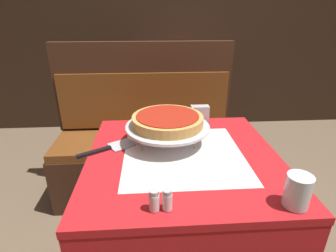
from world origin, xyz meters
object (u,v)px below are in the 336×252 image
at_px(pizza_pan_stand, 168,127).
at_px(condiment_caddy, 179,68).
at_px(pepper_shaker, 167,200).
at_px(dining_table_front, 183,177).
at_px(booth_bench, 146,152).
at_px(napkin_holder, 200,114).
at_px(dining_table_rear, 179,82).
at_px(deep_dish_pizza, 168,120).
at_px(pizza_server, 108,148).
at_px(salt_shaker, 154,200).
at_px(water_glass_near, 298,191).

distance_m(pizza_pan_stand, condiment_caddy, 1.57).
bearing_deg(pepper_shaker, condiment_caddy, 82.86).
height_order(dining_table_front, condiment_caddy, condiment_caddy).
bearing_deg(pizza_pan_stand, condiment_caddy, 81.93).
bearing_deg(pizza_pan_stand, booth_bench, 100.31).
bearing_deg(dining_table_front, booth_bench, 103.02).
bearing_deg(condiment_caddy, booth_bench, -111.48).
bearing_deg(napkin_holder, condiment_caddy, 88.95).
height_order(pepper_shaker, napkin_holder, napkin_holder).
height_order(dining_table_front, dining_table_rear, dining_table_front).
relative_size(dining_table_front, deep_dish_pizza, 2.53).
bearing_deg(condiment_caddy, pizza_server, -107.01).
bearing_deg(salt_shaker, deep_dish_pizza, 81.07).
distance_m(salt_shaker, napkin_holder, 0.75).
relative_size(dining_table_front, pizza_server, 3.26).
bearing_deg(pizza_server, pizza_pan_stand, 10.29).
distance_m(pizza_server, pepper_shaker, 0.47).
bearing_deg(pizza_server, dining_table_front, -11.70).
relative_size(napkin_holder, condiment_caddy, 0.56).
height_order(booth_bench, salt_shaker, booth_bench).
distance_m(dining_table_front, pizza_pan_stand, 0.24).
xyz_separation_m(dining_table_rear, pizza_server, (-0.49, -1.61, 0.11)).
relative_size(pizza_server, condiment_caddy, 1.42).
bearing_deg(dining_table_front, salt_shaker, -111.37).
bearing_deg(pizza_pan_stand, napkin_holder, 51.65).
xyz_separation_m(pizza_pan_stand, deep_dish_pizza, (0.00, -0.00, 0.03)).
bearing_deg(pizza_server, salt_shaker, -63.98).
height_order(pizza_pan_stand, condiment_caddy, condiment_caddy).
height_order(pizza_server, condiment_caddy, condiment_caddy).
distance_m(dining_table_front, pepper_shaker, 0.38).
distance_m(pizza_server, napkin_holder, 0.56).
height_order(deep_dish_pizza, pizza_server, deep_dish_pizza).
relative_size(dining_table_front, water_glass_near, 7.47).
bearing_deg(napkin_holder, deep_dish_pizza, -128.35).
bearing_deg(condiment_caddy, salt_shaker, -98.27).
bearing_deg(condiment_caddy, pepper_shaker, -97.14).
height_order(pizza_server, napkin_holder, napkin_holder).
bearing_deg(pizza_pan_stand, deep_dish_pizza, -45.00).
xyz_separation_m(pizza_pan_stand, pizza_server, (-0.27, -0.05, -0.07)).
xyz_separation_m(water_glass_near, condiment_caddy, (-0.15, 2.02, -0.01)).
distance_m(pepper_shaker, condiment_caddy, 2.03).
relative_size(pepper_shaker, condiment_caddy, 0.41).
distance_m(booth_bench, pizza_server, 0.86).
height_order(deep_dish_pizza, salt_shaker, deep_dish_pizza).
height_order(dining_table_rear, condiment_caddy, condiment_caddy).
height_order(pizza_pan_stand, pepper_shaker, pizza_pan_stand).
bearing_deg(water_glass_near, pepper_shaker, 178.56).
bearing_deg(pizza_pan_stand, dining_table_front, -62.67).
distance_m(dining_table_rear, pizza_server, 1.68).
distance_m(booth_bench, condiment_caddy, 1.06).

